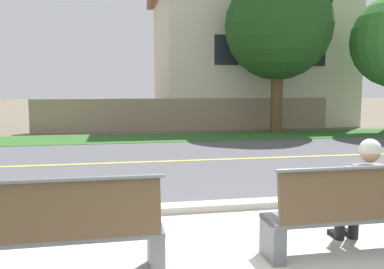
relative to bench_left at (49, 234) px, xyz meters
The scene contains 11 objects.
ground_plane 7.72m from the bench_left, 78.14° to the left, with size 140.00×140.00×0.00m, color #665B4C.
curb_edge 2.50m from the bench_left, 50.09° to the left, with size 44.00×0.30×0.11m, color #ADA89E.
street_asphalt 6.27m from the bench_left, 75.31° to the left, with size 52.00×8.00×0.01m, color #515156.
road_centre_line 6.27m from the bench_left, 75.31° to the left, with size 48.00×0.14×0.01m, color #E0CC4C.
far_verge_grass 11.13m from the bench_left, 81.81° to the left, with size 48.00×2.80×0.02m, color #2D6026.
bench_left is the anchor object (origin of this frame).
bench_right 3.17m from the bench_left, ahead, with size 2.10×0.48×1.01m.
seated_person_grey 3.29m from the bench_left, ahead, with size 0.52×0.68×1.25m.
shade_tree_left 14.63m from the bench_left, 58.21° to the left, with size 4.36×4.36×7.19m.
garden_wall 14.04m from the bench_left, 74.51° to the left, with size 13.00×0.36×1.40m, color gray.
house_across_street 18.62m from the bench_left, 65.61° to the left, with size 9.96×6.91×6.98m.
Camera 1 is at (-0.98, -3.26, 1.77)m, focal length 37.57 mm.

